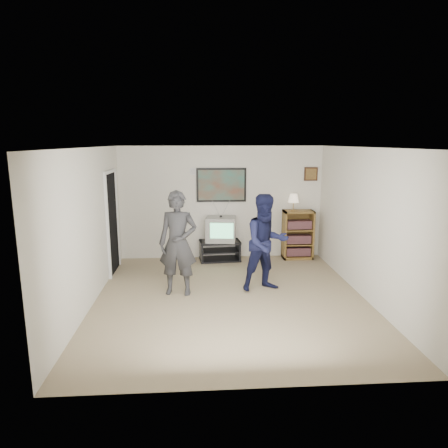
{
  "coord_description": "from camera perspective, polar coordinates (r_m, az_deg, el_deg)",
  "views": [
    {
      "loc": [
        -0.54,
        -6.29,
        2.59
      ],
      "look_at": [
        -0.07,
        0.65,
        1.15
      ],
      "focal_mm": 32.0,
      "sensor_mm": 36.0,
      "label": 1
    }
  ],
  "objects": [
    {
      "name": "person_short",
      "position": [
        7.0,
        6.03,
        -2.7
      ],
      "size": [
        0.97,
        0.84,
        1.71
      ],
      "primitive_type": "imported",
      "rotation": [
        0.0,
        0.0,
        0.26
      ],
      "color": "#131635",
      "rests_on": "room_shell"
    },
    {
      "name": "controller_left",
      "position": [
        6.91,
        -6.88,
        0.41
      ],
      "size": [
        0.08,
        0.13,
        0.04
      ],
      "primitive_type": "cube",
      "rotation": [
        0.0,
        0.0,
        -0.34
      ],
      "color": "white",
      "rests_on": "person_tall"
    },
    {
      "name": "table_lamp",
      "position": [
        8.91,
        9.89,
        3.06
      ],
      "size": [
        0.24,
        0.24,
        0.38
      ],
      "primitive_type": null,
      "color": "beige",
      "rests_on": "bookshelf"
    },
    {
      "name": "doorway",
      "position": [
        8.22,
        -15.72,
        0.11
      ],
      "size": [
        0.03,
        0.85,
        2.0
      ],
      "primitive_type": "cube",
      "color": "black",
      "rests_on": "room_shell"
    },
    {
      "name": "person_tall",
      "position": [
        6.82,
        -6.59,
        -2.76
      ],
      "size": [
        0.71,
        0.52,
        1.79
      ],
      "primitive_type": "imported",
      "rotation": [
        0.0,
        0.0,
        -0.15
      ],
      "color": "#2C2C2F",
      "rests_on": "room_shell"
    },
    {
      "name": "room_shell",
      "position": [
        6.79,
        0.72,
        0.32
      ],
      "size": [
        4.51,
        5.0,
        2.51
      ],
      "color": "#76634B",
      "rests_on": "ground"
    },
    {
      "name": "air_vent",
      "position": [
        8.79,
        -3.99,
        7.5
      ],
      "size": [
        0.28,
        0.02,
        0.14
      ],
      "primitive_type": "cube",
      "color": "white",
      "rests_on": "room_shell"
    },
    {
      "name": "poster",
      "position": [
        8.83,
        -0.38,
        5.59
      ],
      "size": [
        1.1,
        0.03,
        0.75
      ],
      "primitive_type": "cube",
      "color": "black",
      "rests_on": "room_shell"
    },
    {
      "name": "controller_right",
      "position": [
        7.19,
        5.56,
        -0.51
      ],
      "size": [
        0.05,
        0.13,
        0.04
      ],
      "primitive_type": "cube",
      "rotation": [
        0.0,
        0.0,
        0.13
      ],
      "color": "white",
      "rests_on": "person_short"
    },
    {
      "name": "small_picture",
      "position": [
        9.15,
        12.31,
        6.99
      ],
      "size": [
        0.3,
        0.03,
        0.3
      ],
      "primitive_type": "cube",
      "color": "black",
      "rests_on": "room_shell"
    },
    {
      "name": "bookshelf",
      "position": [
        9.09,
        10.5,
        -1.5
      ],
      "size": [
        0.66,
        0.38,
        1.09
      ],
      "primitive_type": null,
      "color": "brown",
      "rests_on": "room_shell"
    },
    {
      "name": "media_stand",
      "position": [
        8.85,
        -0.61,
        -3.81
      ],
      "size": [
        0.92,
        0.57,
        0.44
      ],
      "rotation": [
        0.0,
        0.0,
        0.09
      ],
      "color": "black",
      "rests_on": "room_shell"
    },
    {
      "name": "crt_television",
      "position": [
        8.74,
        -0.44,
        -0.72
      ],
      "size": [
        0.7,
        0.62,
        0.54
      ],
      "primitive_type": null,
      "rotation": [
        0.0,
        0.0,
        -0.14
      ],
      "color": "gray",
      "rests_on": "media_stand"
    }
  ]
}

